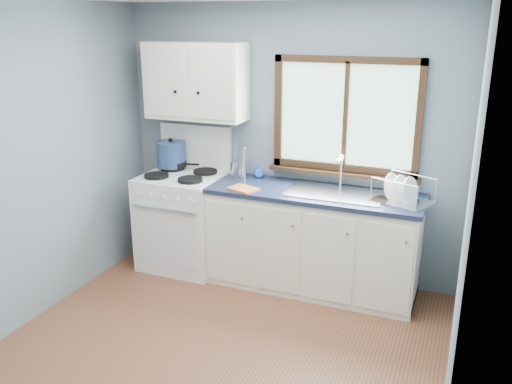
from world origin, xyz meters
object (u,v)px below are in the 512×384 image
at_px(gas_range, 184,218).
at_px(dish_rack, 402,195).
at_px(skillet, 173,164).
at_px(thermos, 243,163).
at_px(stockpot, 171,154).
at_px(sink, 334,200).
at_px(base_cabinets, 312,245).
at_px(utensil_crock, 236,168).

height_order(gas_range, dish_rack, gas_range).
distance_m(skillet, thermos, 0.77).
xyz_separation_m(gas_range, stockpot, (-0.20, 0.15, 0.59)).
distance_m(gas_range, dish_rack, 2.10).
relative_size(stockpot, thermos, 1.17).
xyz_separation_m(sink, dish_rack, (0.56, -0.02, 0.12)).
height_order(base_cabinets, utensil_crock, utensil_crock).
relative_size(thermos, dish_rack, 0.60).
bearing_deg(dish_rack, stockpot, -161.70).
bearing_deg(skillet, stockpot, -179.24).
relative_size(sink, thermos, 2.67).
relative_size(utensil_crock, thermos, 1.09).
height_order(base_cabinets, stockpot, stockpot).
height_order(base_cabinets, thermos, thermos).
bearing_deg(sink, skillet, 175.40).
xyz_separation_m(utensil_crock, thermos, (0.11, -0.10, 0.09)).
bearing_deg(skillet, dish_rack, -17.69).
bearing_deg(utensil_crock, gas_range, -155.79).
distance_m(base_cabinets, stockpot, 1.65).
xyz_separation_m(skillet, utensil_crock, (0.65, 0.06, 0.00)).
distance_m(base_cabinets, dish_rack, 0.94).
bearing_deg(thermos, skillet, 177.22).
relative_size(skillet, dish_rack, 0.80).
xyz_separation_m(gas_range, skillet, (-0.18, 0.15, 0.49)).
bearing_deg(utensil_crock, sink, -10.78).
bearing_deg(gas_range, dish_rack, -0.00).
bearing_deg(stockpot, base_cabinets, -4.95).
bearing_deg(dish_rack, sink, -159.78).
distance_m(base_cabinets, sink, 0.48).
bearing_deg(thermos, utensil_crock, 139.62).
distance_m(gas_range, base_cabinets, 1.31).
relative_size(base_cabinets, stockpot, 5.03).
relative_size(utensil_crock, dish_rack, 0.65).
bearing_deg(thermos, dish_rack, -4.50).
xyz_separation_m(gas_range, base_cabinets, (1.31, 0.02, -0.08)).
distance_m(base_cabinets, skillet, 1.60).
xyz_separation_m(skillet, thermos, (0.77, -0.04, 0.09)).
height_order(gas_range, stockpot, gas_range).
relative_size(sink, skillet, 1.99).
bearing_deg(thermos, gas_range, -168.84).
distance_m(gas_range, thermos, 0.83).
height_order(stockpot, thermos, stockpot).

